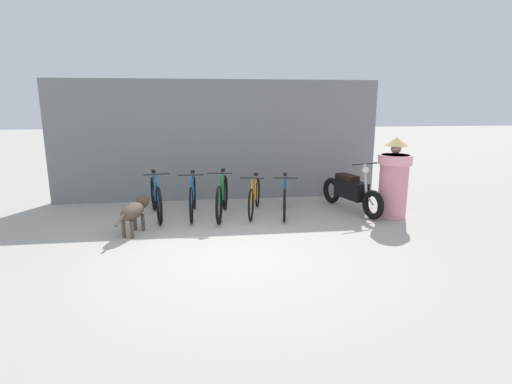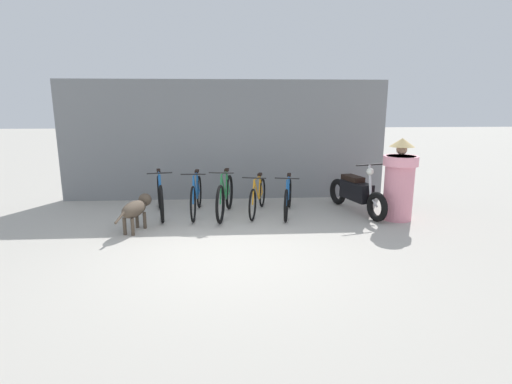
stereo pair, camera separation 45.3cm
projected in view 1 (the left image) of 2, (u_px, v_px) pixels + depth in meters
The scene contains 10 objects.
ground_plane at pixel (229, 253), 5.88m from camera, with size 60.00×60.00×0.00m, color #ADA89E.
shop_wall_back at pixel (218, 141), 8.95m from camera, with size 7.30×0.20×2.66m.
bicycle_0 at pixel (156, 198), 7.65m from camera, with size 0.51×1.71×0.91m.
bicycle_1 at pixel (193, 197), 7.77m from camera, with size 0.46×1.74×0.88m.
bicycle_2 at pixel (222, 197), 7.71m from camera, with size 0.46×1.73×0.92m.
bicycle_3 at pixel (254, 197), 7.93m from camera, with size 0.55×1.62×0.80m.
bicycle_4 at pixel (285, 197), 7.91m from camera, with size 0.50×1.64×0.80m.
motorcycle at pixel (351, 191), 8.11m from camera, with size 0.71×1.89×1.04m.
stray_dog at pixel (135, 210), 6.71m from camera, with size 0.49×1.09×0.59m.
person_in_robes at pixel (394, 178), 7.59m from camera, with size 0.74×0.74×1.54m.
Camera 1 is at (-0.35, -5.54, 2.16)m, focal length 28.00 mm.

